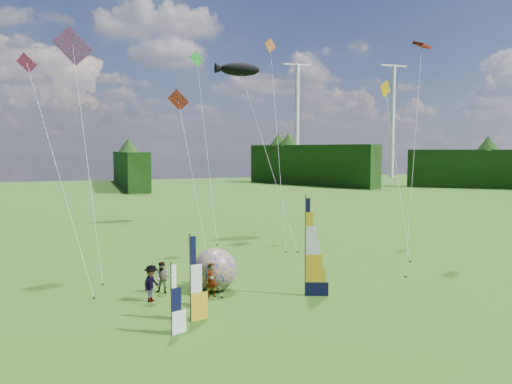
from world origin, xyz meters
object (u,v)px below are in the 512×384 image
object	(u,v)px
side_banner_far	(171,301)
camp_chair	(197,297)
side_banner_left	(190,280)
spectator_d	(204,270)
spectator_c	(151,283)
spectator_b	(163,277)
bol_inflatable	(215,270)
spectator_a	(212,280)
feather_banner_main	(305,247)
kite_whale	(265,138)

from	to	relation	value
side_banner_far	camp_chair	xyz separation A→B (m)	(1.85, 3.48, -1.02)
side_banner_left	spectator_d	world-z (taller)	side_banner_left
spectator_d	spectator_c	bearing A→B (deg)	64.54
spectator_b	camp_chair	distance (m)	3.15
spectator_b	side_banner_left	bearing A→B (deg)	-55.67
bol_inflatable	side_banner_far	bearing A→B (deg)	-120.08
camp_chair	spectator_a	bearing A→B (deg)	47.13
spectator_c	spectator_a	bearing A→B (deg)	-56.61
spectator_c	camp_chair	xyz separation A→B (m)	(2.00, -1.58, -0.46)
side_banner_far	spectator_d	size ratio (longest dim) A/B	1.85
spectator_b	spectator_c	distance (m)	1.50
spectator_b	spectator_a	bearing A→B (deg)	-4.12
feather_banner_main	spectator_b	world-z (taller)	feather_banner_main
bol_inflatable	spectator_d	distance (m)	1.64
spectator_a	camp_chair	world-z (taller)	spectator_a
spectator_c	side_banner_far	bearing A→B (deg)	-140.75
camp_chair	side_banner_left	bearing A→B (deg)	-113.63
feather_banner_main	spectator_c	distance (m)	8.14
side_banner_far	kite_whale	world-z (taller)	kite_whale
side_banner_left	camp_chair	xyz separation A→B (m)	(0.76, 2.11, -1.47)
kite_whale	side_banner_left	bearing A→B (deg)	-134.13
spectator_b	spectator_c	size ratio (longest dim) A/B	0.91
spectator_b	feather_banner_main	bearing A→B (deg)	5.45
spectator_a	spectator_c	world-z (taller)	spectator_c
side_banner_left	spectator_c	xyz separation A→B (m)	(-1.24, 3.69, -1.01)
side_banner_far	bol_inflatable	world-z (taller)	side_banner_far
bol_inflatable	kite_whale	xyz separation A→B (m)	(8.28, 14.41, 7.51)
feather_banner_main	spectator_b	distance (m)	7.84
bol_inflatable	camp_chair	size ratio (longest dim) A/B	2.47
spectator_c	spectator_d	distance (m)	4.09
spectator_b	bol_inflatable	bearing A→B (deg)	18.69
feather_banner_main	spectator_b	size ratio (longest dim) A/B	3.04
spectator_b	spectator_d	xyz separation A→B (m)	(2.56, 1.09, -0.05)
spectator_a	spectator_c	size ratio (longest dim) A/B	0.95
side_banner_left	side_banner_far	world-z (taller)	side_banner_left
feather_banner_main	spectator_c	size ratio (longest dim) A/B	2.78
spectator_a	camp_chair	distance (m)	1.79
feather_banner_main	spectator_c	xyz separation A→B (m)	(-7.78, 1.74, -1.66)
spectator_a	spectator_d	world-z (taller)	spectator_a
bol_inflatable	spectator_c	size ratio (longest dim) A/B	1.26
bol_inflatable	spectator_b	xyz separation A→B (m)	(-2.78, 0.50, -0.32)
bol_inflatable	spectator_c	xyz separation A→B (m)	(-3.54, -0.80, -0.24)
side_banner_far	spectator_d	world-z (taller)	side_banner_far
side_banner_left	spectator_b	xyz separation A→B (m)	(-0.48, 4.98, -1.09)
side_banner_far	spectator_c	size ratio (longest dim) A/B	1.60
kite_whale	side_banner_far	bearing A→B (deg)	-134.82
spectator_b	camp_chair	world-z (taller)	spectator_b
bol_inflatable	spectator_b	distance (m)	2.84
feather_banner_main	side_banner_far	distance (m)	8.38
side_banner_left	spectator_d	xyz separation A→B (m)	(2.08, 6.07, -1.14)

